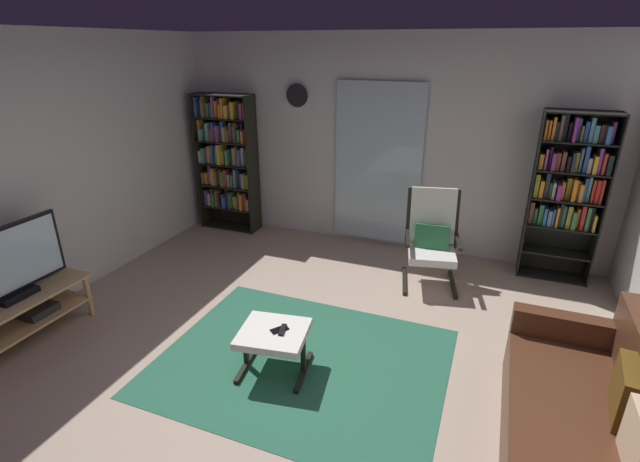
{
  "coord_description": "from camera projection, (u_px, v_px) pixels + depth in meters",
  "views": [
    {
      "loc": [
        1.32,
        -2.64,
        2.46
      ],
      "look_at": [
        -0.17,
        1.16,
        0.79
      ],
      "focal_mm": 25.81,
      "sensor_mm": 36.0,
      "label": 1
    }
  ],
  "objects": [
    {
      "name": "ground_plane",
      "position": [
        287.0,
        376.0,
        3.66
      ],
      "size": [
        7.02,
        7.02,
        0.0
      ],
      "primitive_type": "plane",
      "color": "tan"
    },
    {
      "name": "area_rug",
      "position": [
        302.0,
        361.0,
        3.82
      ],
      "size": [
        2.32,
        1.84,
        0.01
      ],
      "primitive_type": "cube",
      "color": "#2A644C",
      "rests_on": "ground"
    },
    {
      "name": "tv_remote",
      "position": [
        283.0,
        330.0,
        3.58
      ],
      "size": [
        0.07,
        0.15,
        0.02
      ],
      "primitive_type": "cube",
      "rotation": [
        0.0,
        0.0,
        0.23
      ],
      "color": "black",
      "rests_on": "ottoman"
    },
    {
      "name": "bookshelf_near_tv",
      "position": [
        227.0,
        158.0,
        6.27
      ],
      "size": [
        0.82,
        0.3,
        1.85
      ],
      "color": "black",
      "rests_on": "ground"
    },
    {
      "name": "bookshelf_near_sofa",
      "position": [
        569.0,
        186.0,
        4.85
      ],
      "size": [
        0.72,
        0.3,
        1.84
      ],
      "color": "black",
      "rests_on": "ground"
    },
    {
      "name": "ottoman",
      "position": [
        274.0,
        338.0,
        3.61
      ],
      "size": [
        0.59,
        0.56,
        0.38
      ],
      "color": "white",
      "rests_on": "ground"
    },
    {
      "name": "television",
      "position": [
        7.0,
        265.0,
        3.81
      ],
      "size": [
        0.2,
        1.01,
        0.63
      ],
      "color": "black",
      "rests_on": "tv_stand"
    },
    {
      "name": "cell_phone",
      "position": [
        279.0,
        330.0,
        3.59
      ],
      "size": [
        0.14,
        0.15,
        0.01
      ],
      "primitive_type": "cube",
      "rotation": [
        0.0,
        0.0,
        -0.65
      ],
      "color": "black",
      "rests_on": "ottoman"
    },
    {
      "name": "glass_door_panel",
      "position": [
        377.0,
        165.0,
        5.72
      ],
      "size": [
        1.1,
        0.01,
        2.0
      ],
      "primitive_type": "cube",
      "color": "silver"
    },
    {
      "name": "wall_left",
      "position": [
        8.0,
        184.0,
        4.08
      ],
      "size": [
        0.06,
        6.0,
        2.6
      ],
      "primitive_type": "cube",
      "color": "silver",
      "rests_on": "ground"
    },
    {
      "name": "tv_stand",
      "position": [
        23.0,
        311.0,
        4.01
      ],
      "size": [
        0.5,
        1.15,
        0.44
      ],
      "color": "tan",
      "rests_on": "ground"
    },
    {
      "name": "leather_sofa",
      "position": [
        597.0,
        441.0,
        2.68
      ],
      "size": [
        0.85,
        1.91,
        0.83
      ],
      "color": "#4F2D1C",
      "rests_on": "ground"
    },
    {
      "name": "wall_back",
      "position": [
        385.0,
        145.0,
        5.66
      ],
      "size": [
        5.6,
        0.06,
        2.6
      ],
      "primitive_type": "cube",
      "color": "silver",
      "rests_on": "ground"
    },
    {
      "name": "wall_clock",
      "position": [
        297.0,
        95.0,
        5.77
      ],
      "size": [
        0.29,
        0.03,
        0.29
      ],
      "color": "silver"
    },
    {
      "name": "lounge_armchair",
      "position": [
        432.0,
        235.0,
        4.96
      ],
      "size": [
        0.69,
        0.75,
        1.02
      ],
      "color": "black",
      "rests_on": "ground"
    }
  ]
}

